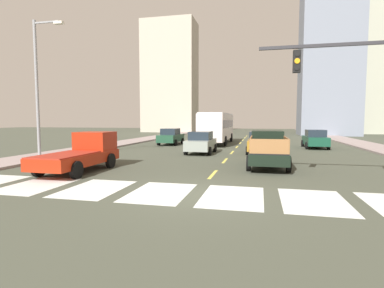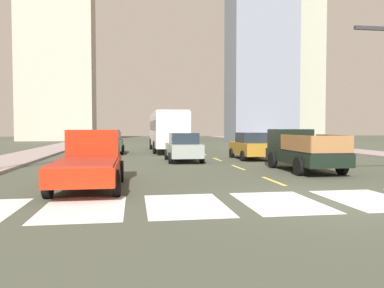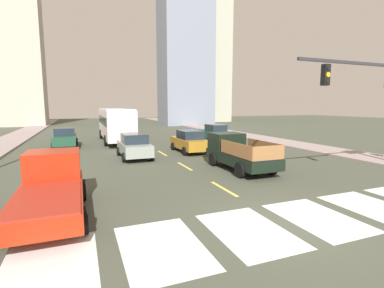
{
  "view_description": "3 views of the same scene",
  "coord_description": "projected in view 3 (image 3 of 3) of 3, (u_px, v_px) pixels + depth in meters",
  "views": [
    {
      "loc": [
        2.2,
        -10.16,
        2.63
      ],
      "look_at": [
        -2.69,
        11.2,
        0.85
      ],
      "focal_mm": 28.04,
      "sensor_mm": 36.0,
      "label": 1
    },
    {
      "loc": [
        -5.25,
        -9.9,
        2.05
      ],
      "look_at": [
        -1.68,
        13.68,
        1.01
      ],
      "focal_mm": 35.78,
      "sensor_mm": 36.0,
      "label": 2
    },
    {
      "loc": [
        -5.72,
        -6.67,
        3.62
      ],
      "look_at": [
        1.19,
        10.82,
        1.07
      ],
      "focal_mm": 26.37,
      "sensor_mm": 36.0,
      "label": 3
    }
  ],
  "objects": [
    {
      "name": "sedan_near_right",
      "position": [
        215.0,
        133.0,
        29.08
      ],
      "size": [
        2.02,
        4.4,
        1.72
      ],
      "rotation": [
        0.0,
        0.0,
        0.01
      ],
      "color": "#164834",
      "rests_on": "ground"
    },
    {
      "name": "sedan_near_left",
      "position": [
        134.0,
        146.0,
        19.6
      ],
      "size": [
        2.02,
        4.4,
        1.72
      ],
      "rotation": [
        0.0,
        0.0,
        0.0
      ],
      "color": "gray",
      "rests_on": "ground"
    },
    {
      "name": "crosswalk_stripe_1",
      "position": [
        49.0,
        268.0,
        6.34
      ],
      "size": [
        2.08,
        3.18,
        0.01
      ],
      "primitive_type": "cube",
      "color": "silver",
      "rests_on": "ground"
    },
    {
      "name": "lane_dash_7",
      "position": [
        120.0,
        129.0,
        44.66
      ],
      "size": [
        0.16,
        2.4,
        0.01
      ],
      "primitive_type": "cube",
      "color": "#DCCD50",
      "rests_on": "ground"
    },
    {
      "name": "lane_dash_5",
      "position": [
        130.0,
        135.0,
        35.45
      ],
      "size": [
        0.16,
        2.4,
        0.01
      ],
      "primitive_type": "cube",
      "color": "#DCCD50",
      "rests_on": "ground"
    },
    {
      "name": "block_mid_right",
      "position": [
        185.0,
        44.0,
        52.82
      ],
      "size": [
        9.29,
        7.07,
        30.2
      ],
      "primitive_type": "cube",
      "color": "gray",
      "rests_on": "ground"
    },
    {
      "name": "city_bus",
      "position": [
        115.0,
        122.0,
        28.46
      ],
      "size": [
        2.72,
        10.8,
        3.32
      ],
      "rotation": [
        0.0,
        0.0,
        0.03
      ],
      "color": "silver",
      "rests_on": "ground"
    },
    {
      "name": "tower_tall_centre",
      "position": [
        208.0,
        18.0,
        64.11
      ],
      "size": [
        7.84,
        9.02,
        46.7
      ],
      "primitive_type": "cube",
      "color": "#ABAE99",
      "rests_on": "ground"
    },
    {
      "name": "lane_dash_6",
      "position": [
        124.0,
        131.0,
        40.05
      ],
      "size": [
        0.16,
        2.4,
        0.01
      ],
      "primitive_type": "cube",
      "color": "#DCCD50",
      "rests_on": "ground"
    },
    {
      "name": "sedan_mid",
      "position": [
        190.0,
        141.0,
        22.11
      ],
      "size": [
        2.02,
        4.4,
        1.72
      ],
      "rotation": [
        0.0,
        0.0,
        0.05
      ],
      "color": "#AC7922",
      "rests_on": "ground"
    },
    {
      "name": "sedan_far",
      "position": [
        65.0,
        138.0,
        24.7
      ],
      "size": [
        2.02,
        4.4,
        1.72
      ],
      "rotation": [
        0.0,
        0.0,
        0.01
      ],
      "color": "#204932",
      "rests_on": "ground"
    },
    {
      "name": "lane_dash_0",
      "position": [
        224.0,
        189.0,
        12.41
      ],
      "size": [
        0.16,
        2.4,
        0.01
      ],
      "primitive_type": "cube",
      "color": "#DCCD50",
      "rests_on": "ground"
    },
    {
      "name": "crosswalk_stripe_5",
      "position": [
        373.0,
        207.0,
        10.15
      ],
      "size": [
        2.08,
        3.18,
        0.01
      ],
      "primitive_type": "cube",
      "color": "silver",
      "rests_on": "ground"
    },
    {
      "name": "pickup_stakebed",
      "position": [
        237.0,
        152.0,
        16.34
      ],
      "size": [
        2.18,
        5.2,
        1.96
      ],
      "rotation": [
        0.0,
        0.0,
        -0.01
      ],
      "color": "black",
      "rests_on": "ground"
    },
    {
      "name": "block_mid_left",
      "position": [
        8.0,
        59.0,
        49.66
      ],
      "size": [
        11.17,
        7.04,
        23.53
      ],
      "primitive_type": "cube",
      "color": "#B6AC9B",
      "rests_on": "ground"
    },
    {
      "name": "lane_dash_1",
      "position": [
        185.0,
        166.0,
        17.01
      ],
      "size": [
        0.16,
        2.4,
        0.01
      ],
      "primitive_type": "cube",
      "color": "#DCCD50",
      "rests_on": "ground"
    },
    {
      "name": "lane_dash_4",
      "position": [
        138.0,
        139.0,
        30.84
      ],
      "size": [
        0.16,
        2.4,
        0.01
      ],
      "primitive_type": "cube",
      "color": "#DCCD50",
      "rests_on": "ground"
    },
    {
      "name": "pickup_dark",
      "position": [
        51.0,
        187.0,
        9.48
      ],
      "size": [
        2.18,
        5.2,
        1.96
      ],
      "rotation": [
        0.0,
        0.0,
        0.03
      ],
      "color": "#A2240F",
      "rests_on": "ground"
    },
    {
      "name": "lane_dash_2",
      "position": [
        162.0,
        153.0,
        21.62
      ],
      "size": [
        0.16,
        2.4,
        0.01
      ],
      "primitive_type": "cube",
      "color": "#DCCD50",
      "rests_on": "ground"
    },
    {
      "name": "lane_dash_3",
      "position": [
        148.0,
        145.0,
        26.23
      ],
      "size": [
        0.16,
        2.4,
        0.01
      ],
      "primitive_type": "cube",
      "color": "#DCCD50",
      "rests_on": "ground"
    },
    {
      "name": "crosswalk_stripe_2",
      "position": [
        162.0,
        247.0,
        7.29
      ],
      "size": [
        2.08,
        3.18,
        0.01
      ],
      "primitive_type": "cube",
      "color": "silver",
      "rests_on": "ground"
    },
    {
      "name": "crosswalk_stripe_3",
      "position": [
        248.0,
        230.0,
        8.24
      ],
      "size": [
        2.08,
        3.18,
        0.01
      ],
      "primitive_type": "cube",
      "color": "silver",
      "rests_on": "ground"
    },
    {
      "name": "sidewalk_right",
      "position": [
        267.0,
        139.0,
        29.89
      ],
      "size": [
        3.31,
        110.0,
        0.15
      ],
      "primitive_type": "cube",
      "color": "gray",
      "rests_on": "ground"
    },
    {
      "name": "crosswalk_stripe_4",
      "position": [
        317.0,
        217.0,
        9.2
      ],
      "size": [
        2.08,
        3.18,
        0.01
      ],
      "primitive_type": "cube",
      "color": "silver",
      "rests_on": "ground"
    },
    {
      "name": "ground_plane",
      "position": [
        284.0,
        224.0,
        8.72
      ],
      "size": [
        160.0,
        160.0,
        0.0
      ],
      "primitive_type": "plane",
      "color": "#43483B"
    }
  ]
}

